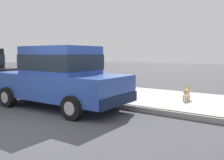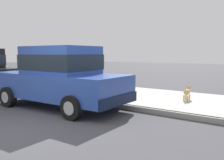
% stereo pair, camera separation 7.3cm
% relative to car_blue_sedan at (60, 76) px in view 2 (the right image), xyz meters
% --- Properties ---
extents(ground_plane, '(80.00, 80.00, 0.00)m').
position_rel_car_blue_sedan_xyz_m(ground_plane, '(-2.21, -1.02, -0.98)').
color(ground_plane, '#424247').
extents(curb, '(0.16, 64.00, 0.14)m').
position_rel_car_blue_sedan_xyz_m(curb, '(0.99, -1.02, -0.91)').
color(curb, gray).
rests_on(curb, ground).
extents(sidewalk, '(3.60, 64.00, 0.14)m').
position_rel_car_blue_sedan_xyz_m(sidewalk, '(2.79, -1.02, -0.91)').
color(sidewalk, '#B7B5AD').
rests_on(sidewalk, ground).
extents(car_blue_sedan, '(2.11, 4.64, 1.92)m').
position_rel_car_blue_sedan_xyz_m(car_blue_sedan, '(0.00, 0.00, 0.00)').
color(car_blue_sedan, '#28479E').
rests_on(car_blue_sedan, ground).
extents(dog_tan, '(0.76, 0.24, 0.49)m').
position_rel_car_blue_sedan_xyz_m(dog_tan, '(2.85, -3.10, -0.55)').
color(dog_tan, tan).
rests_on(dog_tan, sidewalk).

